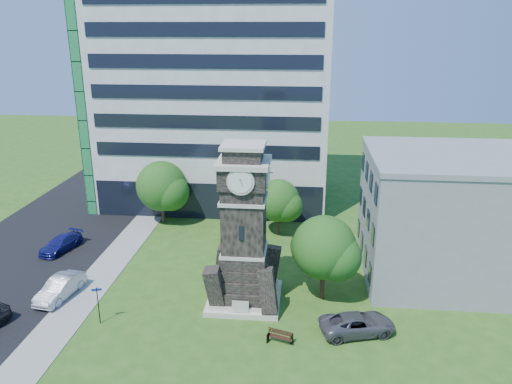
# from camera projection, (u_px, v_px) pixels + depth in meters

# --- Properties ---
(ground) EXTENTS (160.00, 160.00, 0.00)m
(ground) POSITION_uv_depth(u_px,v_px,m) (201.00, 312.00, 36.53)
(ground) COLOR #2E5718
(ground) RESTS_ON ground
(sidewalk) EXTENTS (3.00, 70.00, 0.06)m
(sidewalk) POSITION_uv_depth(u_px,v_px,m) (102.00, 274.00, 42.14)
(sidewalk) COLOR gray
(sidewalk) RESTS_ON ground
(street) EXTENTS (14.00, 80.00, 0.02)m
(street) POSITION_uv_depth(u_px,v_px,m) (7.00, 269.00, 42.95)
(street) COLOR black
(street) RESTS_ON ground
(clock_tower) EXTENTS (5.40, 5.40, 12.22)m
(clock_tower) POSITION_uv_depth(u_px,v_px,m) (244.00, 237.00, 36.46)
(clock_tower) COLOR beige
(clock_tower) RESTS_ON ground
(office_tall) EXTENTS (26.20, 15.11, 28.60)m
(office_tall) POSITION_uv_depth(u_px,v_px,m) (215.00, 79.00, 56.73)
(office_tall) COLOR white
(office_tall) RESTS_ON ground
(office_low) EXTENTS (15.20, 12.20, 10.40)m
(office_low) POSITION_uv_depth(u_px,v_px,m) (460.00, 216.00, 40.55)
(office_low) COLOR gray
(office_low) RESTS_ON ground
(car_street_mid) EXTENTS (2.39, 4.96, 1.57)m
(car_street_mid) POSITION_uv_depth(u_px,v_px,m) (60.00, 288.00, 38.32)
(car_street_mid) COLOR #A3A5AB
(car_street_mid) RESTS_ON ground
(car_street_north) EXTENTS (3.04, 4.96, 1.34)m
(car_street_north) POSITION_uv_depth(u_px,v_px,m) (61.00, 244.00, 46.37)
(car_street_north) COLOR navy
(car_street_north) RESTS_ON ground
(car_east_lot) EXTENTS (5.58, 3.66, 1.43)m
(car_east_lot) POSITION_uv_depth(u_px,v_px,m) (357.00, 324.00, 33.82)
(car_east_lot) COLOR #515055
(car_east_lot) RESTS_ON ground
(park_bench) EXTENTS (1.68, 0.45, 0.87)m
(park_bench) POSITION_uv_depth(u_px,v_px,m) (280.00, 336.00, 32.91)
(park_bench) COLOR black
(park_bench) RESTS_ON ground
(street_sign) EXTENTS (0.68, 0.07, 2.83)m
(street_sign) POSITION_uv_depth(u_px,v_px,m) (98.00, 301.00, 34.59)
(street_sign) COLOR black
(street_sign) RESTS_ON ground
(tree_nw) EXTENTS (5.79, 5.26, 6.67)m
(tree_nw) POSITION_uv_depth(u_px,v_px,m) (162.00, 188.00, 52.10)
(tree_nw) COLOR #332114
(tree_nw) RESTS_ON ground
(tree_nc) EXTENTS (5.48, 4.98, 7.07)m
(tree_nc) POSITION_uv_depth(u_px,v_px,m) (242.00, 181.00, 52.65)
(tree_nc) COLOR #332114
(tree_nc) RESTS_ON ground
(tree_ne) EXTENTS (4.62, 4.20, 5.74)m
(tree_ne) POSITION_uv_depth(u_px,v_px,m) (279.00, 202.00, 49.03)
(tree_ne) COLOR #332114
(tree_ne) RESTS_ON ground
(tree_east) EXTENTS (5.29, 4.81, 6.70)m
(tree_east) POSITION_uv_depth(u_px,v_px,m) (325.00, 250.00, 37.05)
(tree_east) COLOR #332114
(tree_east) RESTS_ON ground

